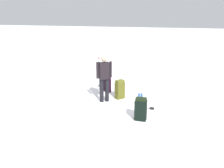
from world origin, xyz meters
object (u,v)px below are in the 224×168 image
backpack_small_spare (107,84)px  ski_poles_planted_near (99,71)px  skier_standing (104,76)px  backpack_large_dark (120,89)px  backpack_bright (141,109)px  ski_pair_near (152,109)px  ski_pair_far (140,101)px

backpack_small_spare → ski_poles_planted_near: ski_poles_planted_near is taller
skier_standing → backpack_large_dark: bearing=133.4°
backpack_bright → ski_poles_planted_near: size_ratio=0.55×
ski_pair_near → backpack_large_dark: bearing=-122.2°
backpack_large_dark → backpack_small_spare: size_ratio=1.10×
backpack_large_dark → backpack_small_spare: (-0.69, -0.68, -0.03)m
skier_standing → backpack_small_spare: 1.32m
backpack_bright → ski_poles_planted_near: 3.73m
backpack_bright → ski_poles_planted_near: ski_poles_planted_near is taller
ski_pair_far → ski_pair_near: bearing=36.4°
skier_standing → ski_poles_planted_near: skier_standing is taller
ski_pair_near → ski_pair_far: (-0.64, -0.47, 0.00)m
skier_standing → ski_pair_near: bearing=78.4°
ski_pair_near → backpack_large_dark: (-0.81, -1.28, 0.34)m
skier_standing → backpack_large_dark: 0.89m
skier_standing → ski_pair_near: 2.03m
ski_pair_near → ski_poles_planted_near: 3.29m
ski_pair_near → backpack_bright: bearing=-15.6°
backpack_small_spare → ski_poles_planted_near: size_ratio=0.50×
ski_pair_near → ski_poles_planted_near: bearing=-129.8°
backpack_small_spare → ski_pair_far: bearing=60.1°
ski_pair_far → backpack_large_dark: size_ratio=2.57×
backpack_bright → backpack_small_spare: (-2.42, -1.71, -0.03)m
ski_pair_far → ski_poles_planted_near: 2.55m
ski_pair_far → backpack_small_spare: backpack_small_spare is taller
backpack_small_spare → backpack_large_dark: bearing=44.6°
skier_standing → ski_pair_near: (0.36, 1.76, -0.94)m
skier_standing → backpack_large_dark: (-0.45, 0.47, -0.60)m
backpack_large_dark → ski_pair_far: bearing=78.3°
ski_pair_near → skier_standing: bearing=-101.6°
backpack_large_dark → backpack_small_spare: 0.97m
ski_pair_near → backpack_bright: backpack_bright is taller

